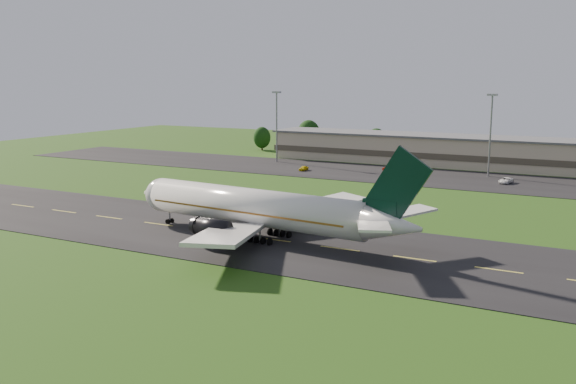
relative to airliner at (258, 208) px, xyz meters
The scene contains 10 objects.
ground 14.30m from the airliner, ahead, with size 360.00×360.00×0.00m, color #204110.
taxiway 14.29m from the airliner, ahead, with size 220.00×30.00×0.10m, color black.
apron 73.48m from the airliner, 79.37° to the left, with size 260.00×30.00×0.10m, color black.
airliner is the anchor object (origin of this frame).
terminal 98.30m from the airliner, 78.31° to the left, with size 145.00×16.00×8.40m.
light_mast_west 90.54m from the airliner, 117.38° to the left, with size 2.40×1.20×20.35m.
light_mast_centre 82.58m from the airliner, 76.98° to the left, with size 2.40×1.20×20.35m.
service_vehicle_a 72.45m from the airliner, 111.31° to the left, with size 1.46×3.62×1.23m, color #D2BB0C.
service_vehicle_b 76.68m from the airliner, 94.37° to the left, with size 1.30×3.73×1.23m, color maroon.
service_vehicle_c 75.26m from the airliner, 71.14° to the left, with size 2.21×4.80×1.33m, color white.
Camera 1 is at (35.41, -81.81, 24.23)m, focal length 40.00 mm.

